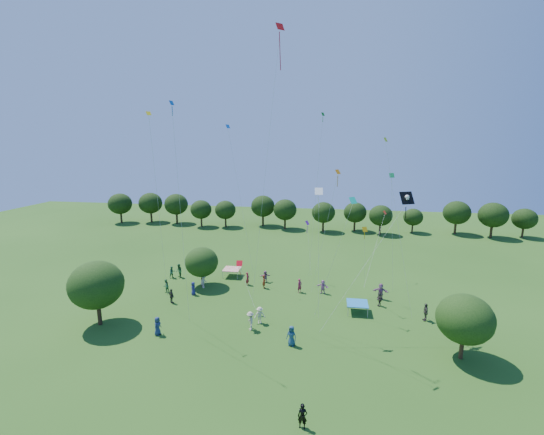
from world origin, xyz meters
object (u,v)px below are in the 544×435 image
(near_tree_west, at_px, (96,285))
(near_tree_east, at_px, (465,319))
(tent_blue, at_px, (357,303))
(tent_red_stripe, at_px, (232,269))
(pirate_kite, at_px, (406,200))
(man_in_black, at_px, (302,416))
(near_tree_north, at_px, (202,262))
(red_high_kite, at_px, (274,93))

(near_tree_west, relative_size, near_tree_east, 1.16)
(tent_blue, bearing_deg, tent_red_stripe, 152.69)
(near_tree_east, height_order, pirate_kite, pirate_kite)
(near_tree_west, bearing_deg, pirate_kite, 8.03)
(tent_red_stripe, bearing_deg, tent_blue, -27.31)
(tent_red_stripe, bearing_deg, man_in_black, -65.61)
(near_tree_north, distance_m, man_in_black, 25.94)
(near_tree_west, height_order, pirate_kite, pirate_kite)
(tent_blue, distance_m, man_in_black, 17.63)
(tent_red_stripe, relative_size, pirate_kite, 0.18)
(tent_blue, bearing_deg, near_tree_north, 166.67)
(near_tree_north, bearing_deg, man_in_black, -56.33)
(near_tree_west, distance_m, near_tree_east, 33.74)
(near_tree_north, xyz_separation_m, pirate_kite, (22.53, -7.04, 9.52))
(tent_blue, bearing_deg, pirate_kite, -35.30)
(tent_red_stripe, distance_m, pirate_kite, 25.33)
(tent_blue, relative_size, man_in_black, 1.30)
(red_high_kite, bearing_deg, man_in_black, -73.45)
(near_tree_north, xyz_separation_m, tent_red_stripe, (2.84, 3.82, -2.15))
(near_tree_west, relative_size, near_tree_north, 1.30)
(man_in_black, bearing_deg, tent_blue, 78.50)
(red_high_kite, bearing_deg, near_tree_north, 140.87)
(tent_red_stripe, xyz_separation_m, tent_blue, (16.07, -8.30, 0.00))
(man_in_black, bearing_deg, near_tree_west, 157.48)
(near_tree_east, height_order, tent_blue, near_tree_east)
(near_tree_west, height_order, near_tree_north, near_tree_west)
(tent_red_stripe, relative_size, tent_blue, 1.00)
(near_tree_west, bearing_deg, man_in_black, -26.13)
(pirate_kite, bearing_deg, near_tree_west, -171.97)
(tent_red_stripe, relative_size, man_in_black, 1.30)
(near_tree_east, bearing_deg, near_tree_west, 178.99)
(near_tree_east, bearing_deg, tent_red_stripe, 147.17)
(near_tree_west, distance_m, pirate_kite, 30.76)
(tent_red_stripe, bearing_deg, near_tree_north, -126.70)
(near_tree_east, bearing_deg, tent_blue, 137.94)
(tent_red_stripe, relative_size, red_high_kite, 0.08)
(near_tree_east, distance_m, pirate_kite, 11.19)
(near_tree_west, xyz_separation_m, pirate_kite, (29.27, 4.13, 8.50))
(near_tree_north, relative_size, pirate_kite, 0.42)
(near_tree_west, xyz_separation_m, near_tree_north, (6.74, 11.17, -1.03))
(near_tree_west, relative_size, man_in_black, 3.89)
(near_tree_west, height_order, red_high_kite, red_high_kite)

